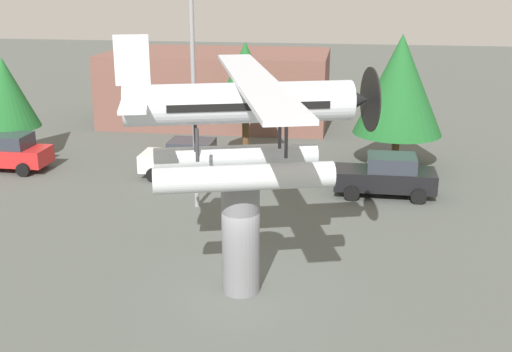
# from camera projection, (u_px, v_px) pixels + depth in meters

# --- Properties ---
(ground_plane) EXTENTS (140.00, 140.00, 0.00)m
(ground_plane) POSITION_uv_depth(u_px,v_px,m) (241.00, 290.00, 18.87)
(ground_plane) COLOR #515651
(display_pedestal) EXTENTS (1.10, 1.10, 3.49)m
(display_pedestal) POSITION_uv_depth(u_px,v_px,m) (241.00, 236.00, 18.34)
(display_pedestal) COLOR slate
(display_pedestal) RESTS_ON ground
(floatplane_monument) EXTENTS (7.19, 10.29, 4.00)m
(floatplane_monument) POSITION_uv_depth(u_px,v_px,m) (245.00, 120.00, 17.32)
(floatplane_monument) COLOR silver
(floatplane_monument) RESTS_ON display_pedestal
(car_near_red) EXTENTS (4.20, 2.02, 1.76)m
(car_near_red) POSITION_uv_depth(u_px,v_px,m) (6.00, 152.00, 30.18)
(car_near_red) COLOR red
(car_near_red) RESTS_ON ground
(car_mid_white) EXTENTS (4.20, 2.02, 1.76)m
(car_mid_white) POSITION_uv_depth(u_px,v_px,m) (188.00, 159.00, 29.07)
(car_mid_white) COLOR white
(car_mid_white) RESTS_ON ground
(car_far_black) EXTENTS (4.20, 2.02, 1.76)m
(car_far_black) POSITION_uv_depth(u_px,v_px,m) (386.00, 175.00, 26.68)
(car_far_black) COLOR black
(car_far_black) RESTS_ON ground
(streetlight_primary) EXTENTS (1.84, 0.28, 8.50)m
(streetlight_primary) POSITION_uv_depth(u_px,v_px,m) (198.00, 86.00, 24.13)
(streetlight_primary) COLOR gray
(streetlight_primary) RESTS_ON ground
(storefront_building) EXTENTS (13.59, 7.23, 4.38)m
(storefront_building) POSITION_uv_depth(u_px,v_px,m) (218.00, 87.00, 39.67)
(storefront_building) COLOR brown
(storefront_building) RESTS_ON ground
(tree_west) EXTENTS (3.11, 3.11, 5.12)m
(tree_west) POSITION_uv_depth(u_px,v_px,m) (5.00, 93.00, 31.18)
(tree_west) COLOR brown
(tree_west) RESTS_ON ground
(tree_east) EXTENTS (3.20, 3.20, 5.83)m
(tree_east) POSITION_uv_depth(u_px,v_px,m) (245.00, 78.00, 31.31)
(tree_east) COLOR brown
(tree_east) RESTS_ON ground
(tree_center_back) EXTENTS (4.19, 4.19, 6.36)m
(tree_center_back) POSITION_uv_depth(u_px,v_px,m) (400.00, 85.00, 29.63)
(tree_center_back) COLOR brown
(tree_center_back) RESTS_ON ground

